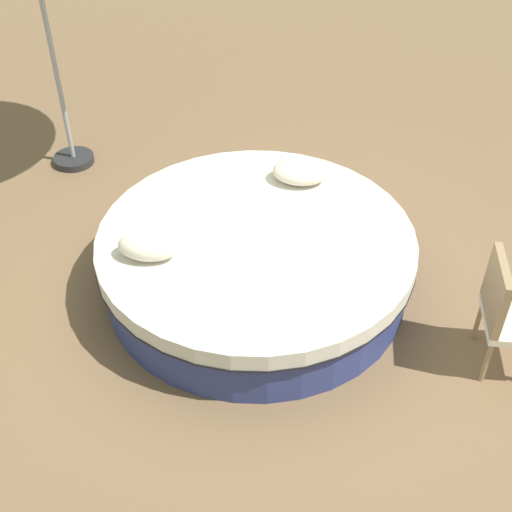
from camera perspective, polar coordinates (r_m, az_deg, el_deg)
The scene contains 5 objects.
ground_plane at distance 6.06m, azimuth 0.00°, elevation -2.47°, with size 16.00×16.00×0.00m, color brown.
round_bed at distance 5.86m, azimuth 0.00°, elevation -0.38°, with size 2.70×2.70×0.57m.
throw_pillow_0 at distance 6.29m, azimuth 3.71°, elevation 7.04°, with size 0.51×0.36×0.20m, color beige.
throw_pillow_1 at distance 5.47m, azimuth -9.04°, elevation 0.80°, with size 0.48×0.28×0.21m, color beige.
patio_chair at distance 5.38m, azimuth 20.31°, elevation -4.18°, with size 0.51×0.53×0.98m.
Camera 1 is at (-0.58, 4.40, 4.12)m, focal length 47.77 mm.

